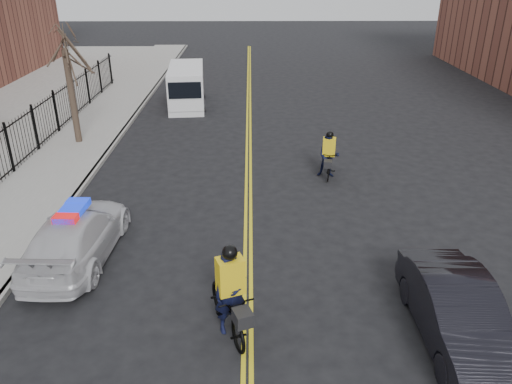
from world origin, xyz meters
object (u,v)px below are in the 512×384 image
Objects in this scene: dark_sedan at (458,313)px; cyclist_near at (231,302)px; police_cruiser at (76,236)px; cyclist_far at (328,159)px; cargo_van at (187,87)px.

cyclist_near reaches higher than dark_sedan.
police_cruiser is 5.27m from cyclist_near.
cyclist_far is (-1.45, 9.10, -0.00)m from dark_sedan.
cyclist_near is at bearing -85.58° from cargo_van.
cyclist_near reaches higher than cyclist_far.
dark_sedan is at bearing -25.28° from cyclist_near.
cyclist_far reaches higher than dark_sedan.
police_cruiser is 0.92× the size of cargo_van.
dark_sedan is at bearing -70.82° from cyclist_far.
cyclist_far is at bearing 99.12° from dark_sedan.
police_cruiser is 9.57m from cyclist_far.
dark_sedan is 1.85× the size of cyclist_near.
dark_sedan is at bearing 161.82° from police_cruiser.
dark_sedan is 4.84m from cyclist_near.
police_cruiser is at bearing 124.45° from cyclist_near.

